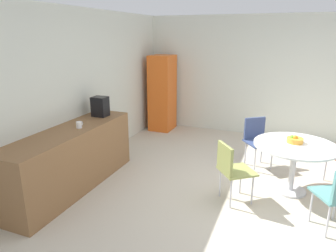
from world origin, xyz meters
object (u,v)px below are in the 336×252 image
object	(u,v)px
round_table	(295,153)
chair_olive	(231,166)
chair_navy	(257,136)
fruit_bowl	(295,140)
coffee_maker	(100,107)
locker_cabinet	(162,93)
mug_white	(79,125)

from	to	relation	value
round_table	chair_olive	size ratio (longest dim) A/B	1.36
round_table	chair_navy	xyz separation A→B (m)	(0.79, 0.59, -0.07)
chair_navy	chair_olive	xyz separation A→B (m)	(-1.39, 0.19, 0.00)
fruit_bowl	coffee_maker	world-z (taller)	coffee_maker
fruit_bowl	coffee_maker	distance (m)	3.01
locker_cabinet	round_table	xyz separation A→B (m)	(-2.15, -2.90, -0.27)
fruit_bowl	chair_navy	bearing A→B (deg)	38.63
round_table	fruit_bowl	world-z (taller)	fruit_bowl
round_table	mug_white	distance (m)	3.07
chair_navy	mug_white	size ratio (longest dim) A/B	6.43
round_table	coffee_maker	world-z (taller)	coffee_maker
chair_navy	round_table	bearing A→B (deg)	-143.18
locker_cabinet	mug_white	world-z (taller)	locker_cabinet
chair_navy	mug_white	world-z (taller)	mug_white
chair_navy	chair_olive	world-z (taller)	same
round_table	chair_olive	distance (m)	0.99
locker_cabinet	round_table	bearing A→B (deg)	-126.59
locker_cabinet	chair_olive	bearing A→B (deg)	-142.37
locker_cabinet	chair_navy	distance (m)	2.71
round_table	fruit_bowl	bearing A→B (deg)	13.28
locker_cabinet	round_table	world-z (taller)	locker_cabinet
round_table	coffee_maker	bearing A→B (deg)	94.70
fruit_bowl	mug_white	size ratio (longest dim) A/B	1.75
coffee_maker	locker_cabinet	bearing A→B (deg)	-2.39
fruit_bowl	mug_white	xyz separation A→B (m)	(-1.00, 2.89, 0.18)
mug_white	coffee_maker	world-z (taller)	coffee_maker
mug_white	round_table	bearing A→B (deg)	-72.32
chair_olive	mug_white	world-z (taller)	mug_white
locker_cabinet	chair_olive	world-z (taller)	locker_cabinet
chair_navy	chair_olive	size ratio (longest dim) A/B	1.00
fruit_bowl	mug_white	world-z (taller)	mug_white
round_table	mug_white	bearing A→B (deg)	107.68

